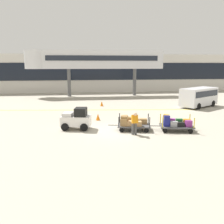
{
  "coord_description": "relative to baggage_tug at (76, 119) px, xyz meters",
  "views": [
    {
      "loc": [
        -2.7,
        -17.25,
        4.67
      ],
      "look_at": [
        -0.28,
        1.07,
        1.14
      ],
      "focal_mm": 40.34,
      "sensor_mm": 36.0,
      "label": 1
    }
  ],
  "objects": [
    {
      "name": "apron_lead_line",
      "position": [
        1.8,
        7.62,
        -0.75
      ],
      "size": [
        21.05,
        2.59,
        0.01
      ],
      "primitive_type": "cube",
      "rotation": [
        0.0,
        0.0,
        -0.11
      ],
      "color": "yellow",
      "rests_on": "ground_plane"
    },
    {
      "name": "safety_cone_near",
      "position": [
        2.76,
        9.99,
        -0.48
      ],
      "size": [
        0.36,
        0.36,
        0.55
      ],
      "primitive_type": "cone",
      "color": "orange",
      "rests_on": "ground_plane"
    },
    {
      "name": "jet_bridge",
      "position": [
        1.98,
        19.27,
        4.5
      ],
      "size": [
        19.8,
        3.0,
        6.6
      ],
      "color": "silver",
      "rests_on": "ground_plane"
    },
    {
      "name": "shuttle_van",
      "position": [
        13.34,
        8.05,
        0.48
      ],
      "size": [
        5.07,
        4.19,
        2.1
      ],
      "color": "silver",
      "rests_on": "ground_plane"
    },
    {
      "name": "ground_plane",
      "position": [
        2.93,
        -0.72,
        -0.75
      ],
      "size": [
        120.0,
        120.0,
        0.0
      ],
      "primitive_type": "plane",
      "color": "#A8A08E"
    },
    {
      "name": "safety_cone_far",
      "position": [
        1.77,
        2.78,
        -0.48
      ],
      "size": [
        0.36,
        0.36,
        0.55
      ],
      "primitive_type": "cone",
      "color": "orange",
      "rests_on": "ground_plane"
    },
    {
      "name": "baggage_tug",
      "position": [
        0.0,
        0.0,
        0.0
      ],
      "size": [
        2.28,
        1.59,
        1.58
      ],
      "color": "white",
      "rests_on": "ground_plane"
    },
    {
      "name": "baggage_handler",
      "position": [
        3.85,
        -2.03,
        0.11
      ],
      "size": [
        0.41,
        0.45,
        1.56
      ],
      "color": "#4C4C4C",
      "rests_on": "ground_plane"
    },
    {
      "name": "baggage_cart_middle",
      "position": [
        6.97,
        -1.43,
        -0.21
      ],
      "size": [
        3.08,
        1.83,
        1.15
      ],
      "color": "#4C4C4F",
      "rests_on": "ground_plane"
    },
    {
      "name": "baggage_cart_lead",
      "position": [
        3.96,
        -0.78,
        -0.21
      ],
      "size": [
        3.08,
        1.83,
        1.1
      ],
      "color": "#4C4C4F",
      "rests_on": "ground_plane"
    },
    {
      "name": "terminal_building",
      "position": [
        2.93,
        25.25,
        2.41
      ],
      "size": [
        60.88,
        2.51,
        6.31
      ],
      "color": "beige",
      "rests_on": "ground_plane"
    }
  ]
}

